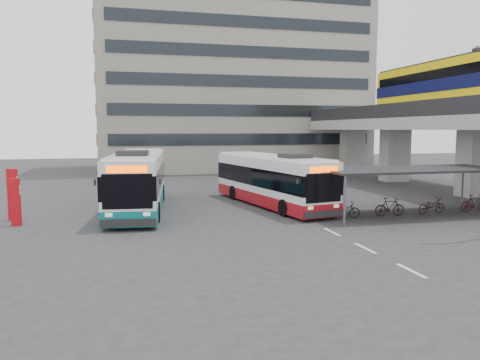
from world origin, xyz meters
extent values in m
plane|color=#28282B|center=(0.00, 0.00, 0.00)|extent=(120.00, 120.00, 0.00)
cube|color=gray|center=(17.00, 8.00, 2.30)|extent=(2.20, 1.60, 4.60)
cube|color=gray|center=(17.00, 18.00, 2.30)|extent=(2.20, 1.60, 4.60)
cube|color=gray|center=(17.00, 26.00, 2.30)|extent=(2.20, 1.60, 4.60)
cube|color=gray|center=(17.00, 12.00, 5.05)|extent=(8.00, 32.00, 0.90)
cube|color=black|center=(13.25, 12.00, 6.05)|extent=(0.35, 32.00, 1.10)
cube|color=yellow|center=(17.00, 8.87, 7.60)|extent=(2.90, 20.00, 3.90)
cube|color=#0A0D39|center=(17.00, 8.87, 7.80)|extent=(2.98, 20.02, 0.90)
cube|color=black|center=(17.00, 8.87, 8.60)|extent=(2.96, 19.20, 0.70)
cube|color=black|center=(17.00, 8.87, 9.55)|extent=(2.70, 19.60, 0.25)
cylinder|color=#595B60|center=(3.70, 4.80, 1.20)|extent=(0.12, 0.12, 2.40)
cylinder|color=#595B60|center=(13.30, 4.80, 1.20)|extent=(0.12, 0.12, 2.40)
cylinder|color=#595B60|center=(3.70, 1.20, 1.20)|extent=(0.12, 0.12, 2.40)
cube|color=black|center=(8.50, 3.00, 2.48)|extent=(10.00, 4.00, 0.12)
imported|color=black|center=(4.50, 3.00, 0.45)|extent=(1.71, 0.60, 0.90)
imported|color=black|center=(7.17, 3.00, 0.50)|extent=(1.66, 0.47, 1.00)
imported|color=black|center=(9.83, 3.00, 0.45)|extent=(1.71, 0.60, 0.90)
imported|color=black|center=(12.50, 3.00, 0.50)|extent=(1.66, 0.47, 1.00)
cube|color=gray|center=(6.00, 36.00, 12.50)|extent=(30.00, 15.00, 25.00)
cube|color=beige|center=(2.50, -6.00, 0.01)|extent=(0.15, 1.60, 0.01)
cube|color=beige|center=(2.50, -3.00, 0.01)|extent=(0.15, 1.60, 0.01)
cube|color=beige|center=(2.50, 0.00, 0.01)|extent=(0.15, 1.60, 0.01)
cube|color=white|center=(2.12, 7.86, 1.69)|extent=(4.35, 11.35, 2.54)
cube|color=maroon|center=(2.12, 7.86, 0.51)|extent=(4.40, 11.39, 0.69)
cube|color=black|center=(2.12, 7.86, 1.80)|extent=(4.41, 11.38, 1.06)
cube|color=#ED4500|center=(3.13, 2.41, 2.64)|extent=(1.64, 0.38, 0.28)
cube|color=black|center=(2.62, 5.13, 3.16)|extent=(1.66, 1.71, 0.26)
cylinder|color=black|center=(1.69, 4.17, 0.46)|extent=(0.44, 0.96, 0.93)
cylinder|color=black|center=(2.63, 11.12, 0.46)|extent=(0.44, 0.96, 0.93)
cube|color=white|center=(-5.77, 8.29, 1.82)|extent=(3.91, 12.20, 2.75)
cube|color=#0B6667|center=(-5.77, 8.29, 0.55)|extent=(3.95, 12.24, 0.75)
cube|color=black|center=(-5.77, 8.29, 1.95)|extent=(3.97, 12.23, 1.15)
cube|color=#ED4500|center=(-6.46, 2.34, 2.85)|extent=(1.78, 0.28, 0.30)
cube|color=black|center=(-6.11, 5.32, 3.42)|extent=(1.70, 1.76, 0.28)
cylinder|color=black|center=(-7.39, 4.62, 0.50)|extent=(0.41, 1.03, 1.00)
cylinder|color=black|center=(-4.20, 11.49, 0.50)|extent=(0.41, 1.03, 1.00)
imported|color=black|center=(-7.36, 3.78, 0.84)|extent=(0.49, 0.67, 1.68)
cube|color=black|center=(7.64, -2.45, 7.88)|extent=(0.38, 0.23, 0.12)
cube|color=#B10A13|center=(-11.67, 5.01, 1.15)|extent=(0.48, 0.27, 2.31)
cube|color=white|center=(-11.67, 5.01, 1.75)|extent=(0.49, 0.18, 0.46)
cube|color=#B10A13|center=(-12.12, 6.65, 1.32)|extent=(0.55, 0.34, 2.63)
cube|color=white|center=(-12.12, 6.65, 2.00)|extent=(0.55, 0.24, 0.53)
camera|label=1|loc=(-6.61, -19.14, 4.63)|focal=35.00mm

